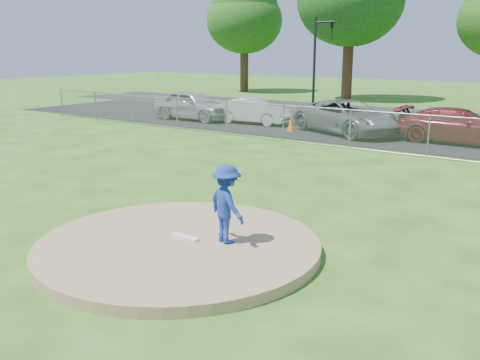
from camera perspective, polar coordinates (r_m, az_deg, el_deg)
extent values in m
plane|color=#265813|center=(18.69, 14.56, 1.74)|extent=(120.00, 120.00, 0.00)
cylinder|color=#9D7856|center=(10.34, -6.57, -7.00)|extent=(5.40, 5.40, 0.20)
cube|color=white|center=(10.43, -5.84, -6.07)|extent=(0.60, 0.15, 0.04)
cube|color=gray|center=(20.41, 16.77, 4.73)|extent=(40.00, 0.06, 1.50)
cube|color=black|center=(24.77, 20.15, 4.22)|extent=(50.00, 8.00, 0.01)
cube|color=#232326|center=(32.00, 23.93, 5.86)|extent=(60.00, 7.00, 0.01)
cylinder|color=#3B2715|center=(49.26, 0.45, 11.84)|extent=(0.74, 0.74, 4.20)
ellipsoid|color=#1A4D14|center=(49.30, 0.46, 16.62)|extent=(6.72, 6.72, 5.71)
ellipsoid|color=#1A4D14|center=(49.37, 0.46, 17.99)|extent=(5.91, 5.91, 5.03)
cylinder|color=#3D2416|center=(41.97, 11.39, 11.72)|extent=(0.78, 0.78, 4.90)
ellipsoid|color=#154913|center=(42.10, 11.71, 18.26)|extent=(7.84, 7.84, 6.66)
cylinder|color=black|center=(33.01, 7.92, 11.98)|extent=(0.16, 0.16, 5.60)
cylinder|color=black|center=(32.76, 9.03, 16.31)|extent=(1.20, 0.12, 0.12)
imported|color=black|center=(32.52, 9.78, 15.42)|extent=(0.16, 0.20, 1.00)
imported|color=navy|center=(9.95, -1.42, -2.59)|extent=(1.10, 0.86, 1.49)
cone|color=orange|center=(25.32, 5.48, 6.03)|extent=(0.37, 0.37, 0.72)
imported|color=#A4A5A9|center=(29.42, -5.02, 7.97)|extent=(4.71, 1.93, 1.60)
imported|color=silver|center=(27.78, 1.44, 7.37)|extent=(4.07, 1.81, 1.30)
imported|color=slate|center=(24.87, 11.43, 6.60)|extent=(6.01, 4.52, 1.52)
imported|color=maroon|center=(23.56, 22.28, 5.35)|extent=(4.90, 2.01, 1.42)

